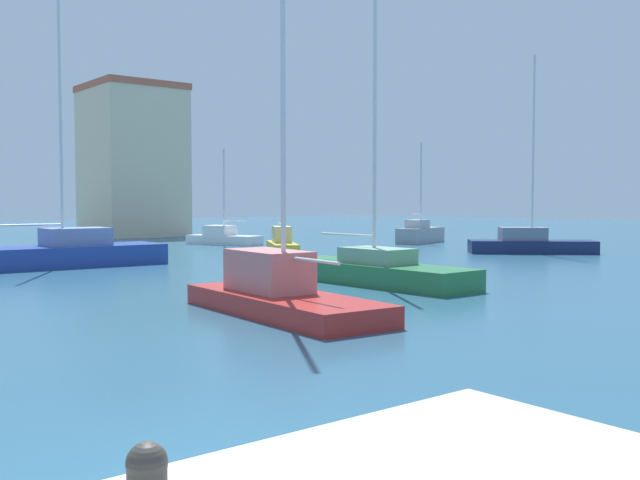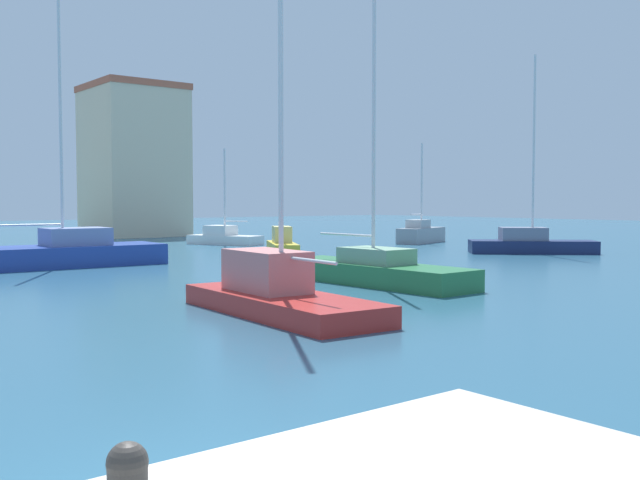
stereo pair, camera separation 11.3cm
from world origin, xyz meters
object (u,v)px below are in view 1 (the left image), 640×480
Objects in this scene: sailboat_yellow_inner_mooring at (282,246)px; sailboat_blue_outer_mooring at (65,252)px; sailboat_white_distant_east at (223,237)px; sailboat_navy_far_right at (530,243)px; sailboat_grey_behind_lamppost at (420,233)px; sailboat_red_mid_harbor at (279,291)px; sailboat_green_near_pier at (375,269)px.

sailboat_yellow_inner_mooring is 10.14m from sailboat_blue_outer_mooring.
sailboat_yellow_inner_mooring is 0.92× the size of sailboat_white_distant_east.
sailboat_navy_far_right is 0.87× the size of sailboat_blue_outer_mooring.
sailboat_grey_behind_lamppost is (14.16, 4.21, 0.06)m from sailboat_yellow_inner_mooring.
sailboat_navy_far_right reaches higher than sailboat_grey_behind_lamppost.
sailboat_red_mid_harbor is at bearing -91.13° from sailboat_blue_outer_mooring.
sailboat_red_mid_harbor reaches higher than sailboat_yellow_inner_mooring.
sailboat_white_distant_east is (13.42, 25.01, -0.08)m from sailboat_red_mid_harbor.
sailboat_red_mid_harbor is 28.38m from sailboat_white_distant_east.
sailboat_yellow_inner_mooring is 0.46× the size of sailboat_blue_outer_mooring.
sailboat_red_mid_harbor is at bearing -142.97° from sailboat_grey_behind_lamppost.
sailboat_grey_behind_lamppost reaches higher than sailboat_white_distant_east.
sailboat_navy_far_right reaches higher than sailboat_white_distant_east.
sailboat_blue_outer_mooring reaches higher than sailboat_navy_far_right.
sailboat_yellow_inner_mooring is 0.57× the size of sailboat_green_near_pier.
sailboat_red_mid_harbor is 0.85× the size of sailboat_blue_outer_mooring.
sailboat_navy_far_right is at bearing -62.38° from sailboat_white_distant_east.
sailboat_green_near_pier is 14.11m from sailboat_blue_outer_mooring.
sailboat_blue_outer_mooring is at bearing -174.18° from sailboat_grey_behind_lamppost.
sailboat_white_distant_east is (-11.05, 6.55, -0.15)m from sailboat_grey_behind_lamppost.
sailboat_red_mid_harbor reaches higher than sailboat_white_distant_east.
sailboat_navy_far_right reaches higher than sailboat_yellow_inner_mooring.
sailboat_green_near_pier is 0.81× the size of sailboat_blue_outer_mooring.
sailboat_grey_behind_lamppost is at bearing 37.03° from sailboat_red_mid_harbor.
sailboat_white_distant_east is at bearing 61.78° from sailboat_red_mid_harbor.
sailboat_grey_behind_lamppost is at bearing 5.82° from sailboat_blue_outer_mooring.
sailboat_green_near_pier is at bearing -65.74° from sailboat_blue_outer_mooring.
sailboat_blue_outer_mooring is at bearing 114.26° from sailboat_green_near_pier.
sailboat_red_mid_harbor is 1.05× the size of sailboat_green_near_pier.
sailboat_blue_outer_mooring reaches higher than sailboat_grey_behind_lamppost.
sailboat_red_mid_harbor is 16.00m from sailboat_blue_outer_mooring.
sailboat_red_mid_harbor is 23.66m from sailboat_navy_far_right.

